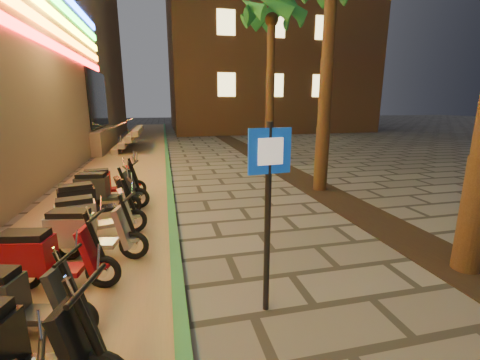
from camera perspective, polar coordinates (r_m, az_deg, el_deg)
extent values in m
cube|color=#8C7251|center=(12.11, -20.64, 0.26)|extent=(3.40, 60.00, 0.01)
cube|color=#296D39|center=(11.99, -12.59, 0.91)|extent=(0.18, 60.00, 0.10)
cube|color=black|center=(8.53, 20.05, -5.02)|extent=(1.20, 40.00, 0.02)
cube|color=black|center=(20.02, -23.90, 12.98)|extent=(0.08, 5.00, 3.00)
cube|color=gray|center=(20.57, -28.95, 6.27)|extent=(5.00, 6.00, 1.20)
cube|color=gray|center=(20.03, -20.50, 5.65)|extent=(0.35, 5.00, 0.30)
cube|color=gray|center=(19.95, -19.57, 6.56)|extent=(0.35, 5.00, 0.30)
cube|color=gray|center=(19.89, -18.63, 7.49)|extent=(0.35, 5.00, 0.30)
cube|color=gray|center=(19.83, -17.68, 8.41)|extent=(0.35, 5.00, 0.30)
cylinder|color=silver|center=(18.01, -22.81, 8.18)|extent=(2.09, 0.06, 0.81)
cylinder|color=silver|center=(21.95, -21.17, 9.11)|extent=(2.09, 0.06, 0.81)
cube|color=brown|center=(36.53, 3.56, 29.23)|extent=(18.00, 16.00, 25.00)
cube|color=#EEDA83|center=(26.20, -2.39, 16.58)|extent=(1.40, 0.06, 1.80)
cube|color=#EEDA83|center=(27.24, 6.25, 16.40)|extent=(1.40, 0.06, 1.80)
cube|color=#EEDA83|center=(28.81, 14.08, 15.93)|extent=(1.40, 0.06, 1.80)
cube|color=#EEDA83|center=(26.82, -2.49, 26.22)|extent=(1.40, 0.06, 1.80)
cube|color=#EEDA83|center=(27.84, 6.52, 25.68)|extent=(1.40, 0.06, 1.80)
cube|color=#EEDA83|center=(29.37, 14.63, 24.71)|extent=(1.40, 0.06, 1.80)
cylinder|color=#472D19|center=(9.84, 14.92, 14.54)|extent=(0.40, 0.40, 5.70)
cylinder|color=#472D19|center=(14.46, 5.37, 14.95)|extent=(0.40, 0.40, 5.95)
sphere|color=#472D19|center=(14.84, 5.65, 26.51)|extent=(0.56, 0.56, 0.56)
cone|color=#1B571F|center=(15.24, 9.27, 27.81)|extent=(0.60, 1.93, 1.52)
cone|color=#1B571F|center=(15.69, 7.59, 27.45)|extent=(1.70, 1.86, 1.52)
cone|color=#1B571F|center=(15.80, 5.14, 27.41)|extent=(2.00, 0.93, 1.52)
cone|color=#1B571F|center=(15.53, 2.92, 27.68)|extent=(1.97, 1.48, 1.52)
cone|color=#1B571F|center=(15.00, 1.86, 28.21)|extent=(1.22, 2.02, 1.52)
cone|color=#1B571F|center=(14.43, 2.57, 28.79)|extent=(1.22, 2.02, 1.52)
cone|color=#1B571F|center=(14.11, 4.90, 29.12)|extent=(1.97, 1.48, 1.52)
cone|color=#1B571F|center=(14.20, 7.67, 28.95)|extent=(2.00, 0.93, 1.52)
cone|color=#1B571F|center=(14.66, 9.37, 28.40)|extent=(1.70, 1.86, 1.52)
cylinder|color=black|center=(3.93, 4.91, -7.39)|extent=(0.08, 0.08, 2.40)
cube|color=#0B3494|center=(3.70, 5.31, 5.13)|extent=(0.53, 0.09, 0.53)
cube|color=white|center=(3.67, 5.48, 5.08)|extent=(0.31, 0.05, 0.31)
cylinder|color=black|center=(2.59, -31.91, -25.52)|extent=(0.19, 0.54, 0.04)
cube|color=black|center=(3.32, -26.65, -24.39)|extent=(0.38, 0.48, 0.75)
cylinder|color=black|center=(3.17, -25.81, -21.59)|extent=(0.30, 0.14, 0.78)
cylinder|color=black|center=(2.97, -25.55, -16.35)|extent=(0.20, 0.61, 0.05)
torus|color=black|center=(4.35, -26.80, -21.03)|extent=(0.48, 0.20, 0.47)
cylinder|color=silver|center=(4.35, -26.80, -21.03)|extent=(0.14, 0.12, 0.13)
cube|color=#282B2D|center=(4.58, -32.91, -19.45)|extent=(0.56, 0.42, 0.07)
cube|color=#282B2D|center=(4.25, -28.84, -17.28)|extent=(0.32, 0.41, 0.64)
cylinder|color=black|center=(4.14, -28.34, -15.24)|extent=(0.26, 0.12, 0.67)
cylinder|color=black|center=(3.99, -28.24, -11.65)|extent=(0.17, 0.52, 0.04)
cube|color=#282B2D|center=(4.29, -26.96, -19.83)|extent=(0.22, 0.17, 0.05)
torus|color=black|center=(5.62, -33.98, -13.63)|extent=(0.52, 0.19, 0.51)
cylinder|color=silver|center=(5.62, -33.98, -13.63)|extent=(0.15, 0.12, 0.14)
torus|color=black|center=(5.15, -23.11, -14.77)|extent=(0.52, 0.19, 0.51)
cylinder|color=silver|center=(5.15, -23.11, -14.77)|extent=(0.15, 0.12, 0.14)
cube|color=maroon|center=(5.35, -28.94, -13.85)|extent=(0.59, 0.43, 0.08)
cube|color=maroon|center=(5.47, -33.66, -11.04)|extent=(0.74, 0.49, 0.49)
cube|color=black|center=(5.37, -34.06, -8.25)|extent=(0.66, 0.42, 0.12)
cube|color=maroon|center=(5.05, -24.95, -11.28)|extent=(0.33, 0.43, 0.69)
cylinder|color=black|center=(4.95, -24.43, -9.26)|extent=(0.28, 0.12, 0.73)
cylinder|color=black|center=(4.83, -24.25, -5.84)|extent=(0.15, 0.57, 0.04)
cube|color=maroon|center=(5.10, -23.23, -13.59)|extent=(0.24, 0.17, 0.06)
torus|color=black|center=(6.24, -28.22, -10.28)|extent=(0.52, 0.20, 0.51)
cylinder|color=silver|center=(6.24, -28.22, -10.28)|extent=(0.16, 0.12, 0.14)
torus|color=black|center=(5.83, -18.34, -10.94)|extent=(0.52, 0.20, 0.51)
cylinder|color=silver|center=(5.83, -18.34, -10.94)|extent=(0.16, 0.12, 0.14)
cube|color=#BABBBE|center=(6.00, -23.58, -10.29)|extent=(0.60, 0.44, 0.08)
cube|color=#BABBBE|center=(6.10, -27.86, -7.87)|extent=(0.75, 0.51, 0.49)
cube|color=black|center=(6.01, -28.15, -5.32)|extent=(0.66, 0.43, 0.12)
cube|color=#BABBBE|center=(5.74, -19.91, -7.82)|extent=(0.34, 0.44, 0.69)
cylinder|color=black|center=(5.66, -19.41, -5.99)|extent=(0.28, 0.12, 0.73)
cylinder|color=black|center=(5.55, -19.17, -2.93)|extent=(0.16, 0.57, 0.04)
cube|color=#BABBBE|center=(5.78, -18.42, -9.88)|extent=(0.24, 0.18, 0.06)
torus|color=black|center=(6.87, -27.51, -8.04)|extent=(0.52, 0.22, 0.52)
cylinder|color=silver|center=(6.87, -27.51, -8.04)|extent=(0.16, 0.13, 0.14)
torus|color=black|center=(6.93, -18.26, -6.96)|extent=(0.52, 0.22, 0.52)
cylinder|color=silver|center=(6.93, -18.26, -6.96)|extent=(0.16, 0.13, 0.14)
cube|color=#9B9BA2|center=(6.86, -22.97, -7.22)|extent=(0.61, 0.46, 0.08)
cube|color=#9B9BA2|center=(6.77, -27.10, -5.69)|extent=(0.77, 0.54, 0.50)
cube|color=black|center=(6.69, -27.36, -3.35)|extent=(0.67, 0.46, 0.12)
cube|color=#9B9BA2|center=(6.80, -19.62, -4.44)|extent=(0.35, 0.45, 0.70)
cylinder|color=black|center=(6.75, -19.17, -2.77)|extent=(0.28, 0.13, 0.73)
cylinder|color=black|center=(6.68, -18.96, -0.10)|extent=(0.18, 0.57, 0.04)
cube|color=#9B9BA2|center=(6.89, -18.33, -6.03)|extent=(0.25, 0.19, 0.06)
torus|color=black|center=(7.78, -27.35, -5.48)|extent=(0.54, 0.26, 0.54)
cylinder|color=silver|center=(7.78, -27.35, -5.48)|extent=(0.17, 0.14, 0.14)
torus|color=black|center=(7.91, -18.97, -4.39)|extent=(0.54, 0.26, 0.54)
cylinder|color=silver|center=(7.91, -18.97, -4.39)|extent=(0.17, 0.14, 0.14)
cube|color=black|center=(7.81, -23.22, -4.66)|extent=(0.65, 0.51, 0.08)
cube|color=black|center=(7.70, -26.98, -3.29)|extent=(0.81, 0.59, 0.52)
cube|color=black|center=(7.63, -27.22, -1.13)|extent=(0.71, 0.51, 0.12)
cube|color=black|center=(7.79, -20.20, -2.06)|extent=(0.39, 0.48, 0.73)
cylinder|color=black|center=(7.75, -19.80, -0.52)|extent=(0.29, 0.15, 0.77)
cylinder|color=black|center=(7.69, -19.62, 1.92)|extent=(0.22, 0.59, 0.05)
cube|color=black|center=(7.87, -19.04, -3.52)|extent=(0.26, 0.21, 0.06)
torus|color=black|center=(8.79, -25.08, -3.15)|extent=(0.55, 0.17, 0.54)
cylinder|color=silver|center=(8.79, -25.08, -3.15)|extent=(0.16, 0.12, 0.15)
torus|color=black|center=(8.48, -17.57, -3.07)|extent=(0.55, 0.17, 0.54)
cylinder|color=silver|center=(8.48, -17.57, -3.07)|extent=(0.16, 0.12, 0.15)
cube|color=#272B2C|center=(8.61, -21.48, -2.85)|extent=(0.61, 0.42, 0.08)
cube|color=#272B2C|center=(8.69, -24.76, -1.23)|extent=(0.78, 0.48, 0.52)
cube|color=black|center=(8.62, -24.95, 0.72)|extent=(0.68, 0.41, 0.13)
cube|color=#272B2C|center=(8.42, -18.71, -0.76)|extent=(0.33, 0.45, 0.74)
cylinder|color=black|center=(8.36, -18.33, 0.64)|extent=(0.29, 0.11, 0.77)
cylinder|color=black|center=(8.28, -18.15, 2.91)|extent=(0.12, 0.61, 0.05)
cube|color=#272B2C|center=(8.45, -17.63, -2.25)|extent=(0.25, 0.17, 0.06)
torus|color=black|center=(9.52, -24.32, -1.99)|extent=(0.51, 0.16, 0.50)
cylinder|color=silver|center=(9.52, -24.32, -1.99)|extent=(0.15, 0.11, 0.14)
torus|color=black|center=(9.51, -17.79, -1.44)|extent=(0.51, 0.16, 0.50)
cylinder|color=silver|center=(9.51, -17.79, -1.44)|extent=(0.15, 0.11, 0.14)
cube|color=maroon|center=(9.49, -21.13, -1.50)|extent=(0.57, 0.40, 0.08)
cube|color=maroon|center=(9.45, -24.01, -0.31)|extent=(0.72, 0.46, 0.48)
cube|color=black|center=(9.39, -24.18, 1.36)|extent=(0.64, 0.39, 0.12)
cube|color=maroon|center=(9.43, -18.76, 0.43)|extent=(0.31, 0.42, 0.68)
cylinder|color=black|center=(9.39, -18.43, 1.61)|extent=(0.27, 0.10, 0.72)
cylinder|color=black|center=(9.34, -18.28, 3.50)|extent=(0.12, 0.56, 0.04)
cube|color=maroon|center=(9.48, -17.84, -0.76)|extent=(0.23, 0.16, 0.06)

